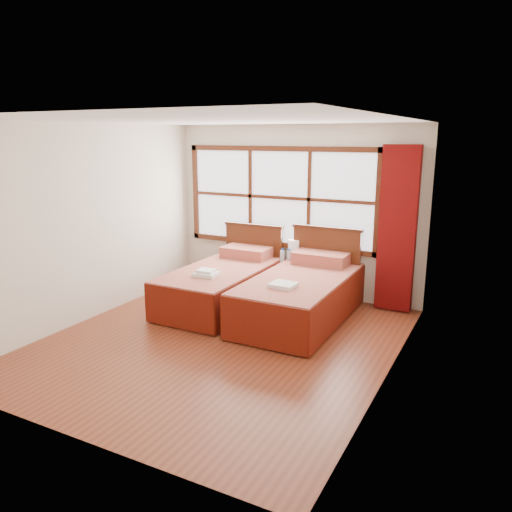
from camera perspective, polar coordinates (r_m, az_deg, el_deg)
The scene contains 15 objects.
floor at distance 6.16m, azimuth -4.11°, elevation -9.72°, with size 4.50×4.50×0.00m, color brown.
ceiling at distance 5.66m, azimuth -4.57°, elevation 15.25°, with size 4.50×4.50×0.00m, color white.
wall_back at distance 7.74m, azimuth 4.46°, elevation 5.15°, with size 4.00×4.00×0.00m, color silver.
wall_left at distance 7.01m, azimuth -18.42°, elevation 3.60°, with size 4.50×4.50×0.00m, color silver.
wall_right at distance 5.03m, azimuth 15.46°, elevation 0.09°, with size 4.50×4.50×0.00m, color silver.
window at distance 7.78m, azimuth 2.67°, elevation 6.70°, with size 3.16×0.06×1.56m.
curtain at distance 7.16m, azimuth 15.87°, elevation 2.93°, with size 0.50×0.16×2.30m, color #650A0A.
bed_left at distance 7.33m, azimuth -3.69°, elevation -3.15°, with size 1.09×2.11×1.06m.
bed_right at distance 6.80m, azimuth 5.25°, elevation -4.38°, with size 1.15×2.23×1.12m.
nightstand at distance 7.72m, azimuth 3.78°, elevation -2.73°, with size 0.40×0.40×0.53m.
towels_left at distance 6.84m, azimuth -5.72°, elevation -1.96°, with size 0.33×0.30×0.09m.
towels_right at distance 6.23m, azimuth 3.13°, elevation -3.32°, with size 0.32×0.29×0.05m.
lamp at distance 7.70m, azimuth 4.37°, elevation 1.12°, with size 0.18×0.18×0.35m.
bottle_near at distance 7.55m, azimuth 3.01°, elevation -0.15°, with size 0.06×0.06×0.24m.
bottle_far at distance 7.57m, azimuth 3.80°, elevation -0.13°, with size 0.06×0.06×0.24m.
Camera 1 is at (2.98, -4.81, 2.44)m, focal length 35.00 mm.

